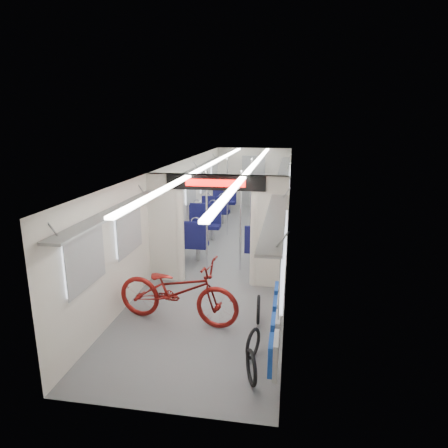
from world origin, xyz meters
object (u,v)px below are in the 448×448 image
bike_hoop_b (253,345)px  stanchion_near_right (241,222)px  bicycle (177,290)px  flip_bench (276,322)px  bike_hoop_a (251,369)px  stanchion_far_left (227,197)px  stanchion_far_right (251,198)px  seat_bay_near_left (197,229)px  seat_bay_far_left (220,203)px  stanchion_near_left (207,222)px  seat_bay_far_right (274,204)px  seat_bay_near_right (267,234)px  bike_hoop_c (258,311)px

bike_hoop_b → stanchion_near_right: bearing=100.3°
bicycle → flip_bench: size_ratio=1.04×
bike_hoop_b → bike_hoop_a: bearing=-86.6°
bike_hoop_b → stanchion_far_left: size_ratio=0.20×
stanchion_far_right → seat_bay_near_left: bearing=-131.1°
seat_bay_far_left → seat_bay_near_left: bearing=-90.0°
stanchion_near_left → stanchion_far_left: bearing=90.5°
seat_bay_near_left → seat_bay_far_right: seat_bay_far_right is taller
bike_hoop_a → seat_bay_far_left: size_ratio=0.25×
bike_hoop_a → stanchion_near_left: size_ratio=0.21×
seat_bay_near_left → seat_bay_near_right: bearing=-3.8°
seat_bay_near_left → stanchion_far_left: size_ratio=0.96×
seat_bay_near_right → bike_hoop_a: bearing=-88.6°
flip_bench → bike_hoop_b: flip_bench is taller
stanchion_far_left → stanchion_far_right: bearing=-1.6°
seat_bay_near_left → seat_bay_near_right: size_ratio=1.04×
bike_hoop_a → seat_bay_near_left: 5.78m
bike_hoop_c → seat_bay_far_right: seat_bay_far_right is taller
bike_hoop_b → stanchion_near_right: stanchion_near_right is taller
bike_hoop_a → stanchion_far_left: (-1.42, 6.89, 0.93)m
flip_bench → seat_bay_near_left: size_ratio=0.94×
bike_hoop_a → stanchion_far_right: size_ratio=0.21×
bicycle → stanchion_far_right: stanchion_far_right is taller
stanchion_near_right → stanchion_far_left: 2.92m
bike_hoop_b → stanchion_far_right: stanchion_far_right is taller
bike_hoop_a → seat_bay_near_left: (-2.00, 5.41, 0.34)m
flip_bench → seat_bay_far_right: 8.39m
seat_bay_far_left → bicycle: bearing=-85.4°
stanchion_far_left → seat_bay_far_left: bearing=105.7°
seat_bay_near_right → seat_bay_far_left: size_ratio=1.09×
flip_bench → seat_bay_far_right: seat_bay_far_right is taller
seat_bay_far_left → stanchion_near_left: (0.61, -5.10, 0.62)m
bike_hoop_b → seat_bay_near_left: (-1.97, 4.81, 0.36)m
bike_hoop_c → stanchion_near_left: stanchion_near_left is taller
bike_hoop_b → stanchion_near_left: 3.66m
stanchion_far_left → seat_bay_near_left: bearing=-111.4°
stanchion_near_left → stanchion_near_right: bearing=16.1°
bike_hoop_b → seat_bay_far_left: 8.59m
flip_bench → stanchion_near_right: 3.62m
bike_hoop_c → stanchion_near_right: stanchion_near_right is taller
flip_bench → stanchion_near_left: bearing=117.5°
bike_hoop_a → stanchion_far_right: stanchion_far_right is taller
stanchion_near_left → stanchion_far_right: same height
bike_hoop_a → bike_hoop_b: bearing=93.4°
bike_hoop_a → bike_hoop_b: size_ratio=1.05×
bicycle → stanchion_near_right: 2.76m
stanchion_near_right → bike_hoop_c: bearing=-75.6°
flip_bench → bike_hoop_b: bearing=-175.0°
flip_bench → seat_bay_far_right: bearing=92.9°
seat_bay_near_right → seat_bay_near_left: bearing=176.2°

